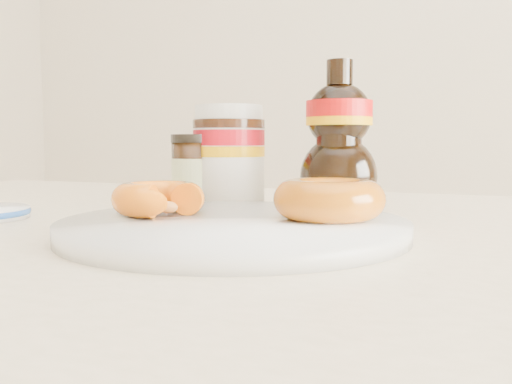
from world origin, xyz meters
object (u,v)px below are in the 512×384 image
at_px(donut_bitten, 158,198).
at_px(nutella_jar, 229,152).
at_px(syrup_bottle, 339,137).
at_px(donut_whole, 329,199).
at_px(dining_table, 204,307).
at_px(plate, 234,227).
at_px(dark_jar, 194,172).

height_order(donut_bitten, nutella_jar, nutella_jar).
bearing_deg(nutella_jar, syrup_bottle, -3.97).
relative_size(donut_whole, syrup_bottle, 0.56).
distance_m(dining_table, donut_whole, 0.18).
bearing_deg(syrup_bottle, plate, -101.91).
height_order(nutella_jar, dark_jar, nutella_jar).
xyz_separation_m(dining_table, syrup_bottle, (0.10, 0.15, 0.17)).
xyz_separation_m(syrup_bottle, dark_jar, (-0.18, -0.01, -0.04)).
relative_size(nutella_jar, syrup_bottle, 0.73).
height_order(plate, nutella_jar, nutella_jar).
xyz_separation_m(plate, dark_jar, (-0.14, 0.18, 0.04)).
bearing_deg(donut_bitten, donut_whole, 0.54).
bearing_deg(dark_jar, donut_bitten, -70.87).
xyz_separation_m(dining_table, nutella_jar, (-0.05, 0.16, 0.15)).
distance_m(donut_whole, syrup_bottle, 0.18).
bearing_deg(donut_whole, dining_table, 173.73).
relative_size(plate, donut_bitten, 3.52).
xyz_separation_m(donut_whole, dark_jar, (-0.22, 0.15, 0.01)).
distance_m(plate, donut_bitten, 0.08).
distance_m(plate, nutella_jar, 0.24).
bearing_deg(syrup_bottle, donut_whole, -78.11).
xyz_separation_m(nutella_jar, dark_jar, (-0.04, -0.02, -0.02)).
bearing_deg(dark_jar, dining_table, -57.90).
relative_size(dining_table, donut_bitten, 16.23).
distance_m(donut_bitten, dark_jar, 0.19).
xyz_separation_m(donut_bitten, syrup_bottle, (0.12, 0.20, 0.06)).
bearing_deg(dark_jar, syrup_bottle, 4.19).
bearing_deg(donut_whole, syrup_bottle, 101.89).
height_order(plate, donut_bitten, donut_bitten).
relative_size(donut_whole, dark_jar, 1.07).
height_order(donut_bitten, dark_jar, dark_jar).
relative_size(dining_table, donut_whole, 14.24).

